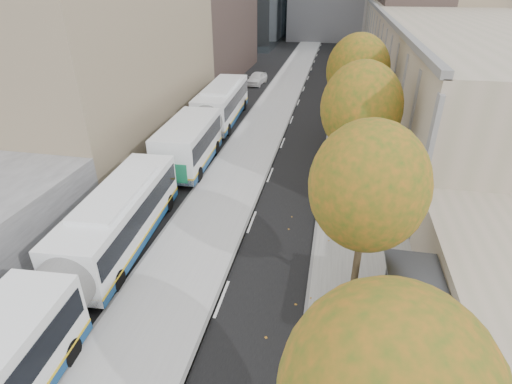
% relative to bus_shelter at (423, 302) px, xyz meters
% --- Properties ---
extents(bus_platform, '(4.25, 150.00, 0.15)m').
position_rel_bus_shelter_xyz_m(bus_platform, '(-9.56, 24.04, -2.11)').
color(bus_platform, '#B3B3B3').
rests_on(bus_platform, ground).
extents(sidewalk, '(4.75, 150.00, 0.08)m').
position_rel_bus_shelter_xyz_m(sidewalk, '(-1.56, 24.04, -2.15)').
color(sidewalk, gray).
rests_on(sidewalk, ground).
extents(building_tan, '(18.00, 92.00, 8.00)m').
position_rel_bus_shelter_xyz_m(building_tan, '(9.81, 53.04, 1.81)').
color(building_tan, '#9E957E').
rests_on(building_tan, ground).
extents(bus_shelter, '(1.90, 4.40, 2.53)m').
position_rel_bus_shelter_xyz_m(bus_shelter, '(0.00, 0.00, 0.00)').
color(bus_shelter, '#383A3F').
rests_on(bus_shelter, sidewalk).
extents(tree_c, '(4.20, 4.20, 7.28)m').
position_rel_bus_shelter_xyz_m(tree_c, '(-2.09, 2.04, 3.06)').
color(tree_c, '#2E2617').
rests_on(tree_c, sidewalk).
extents(tree_d, '(4.40, 4.40, 7.60)m').
position_rel_bus_shelter_xyz_m(tree_d, '(-2.09, 11.04, 3.28)').
color(tree_d, '#2E2617').
rests_on(tree_d, sidewalk).
extents(tree_e, '(4.60, 4.60, 7.92)m').
position_rel_bus_shelter_xyz_m(tree_e, '(-2.09, 20.04, 3.50)').
color(tree_e, '#2E2617').
rests_on(tree_e, sidewalk).
extents(bus_near, '(3.60, 17.11, 2.83)m').
position_rel_bus_shelter_xyz_m(bus_near, '(-12.85, 0.10, -0.64)').
color(bus_near, white).
rests_on(bus_near, ground).
extents(bus_far, '(3.63, 19.16, 3.18)m').
position_rel_bus_shelter_xyz_m(bus_far, '(-13.31, 19.12, -0.45)').
color(bus_far, white).
rests_on(bus_far, ground).
extents(distant_car, '(2.22, 4.48, 1.47)m').
position_rel_bus_shelter_xyz_m(distant_car, '(-13.30, 38.27, -1.45)').
color(distant_car, white).
rests_on(distant_car, ground).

